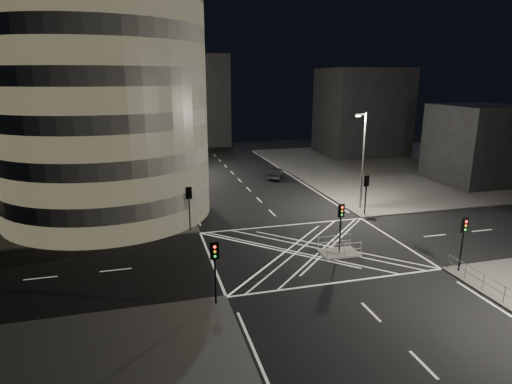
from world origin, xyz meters
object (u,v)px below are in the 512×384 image
object	(u,v)px
traffic_signal_fr	(366,188)
street_lamp_left_far	(165,137)
traffic_signal_island	(341,219)
central_island	(339,253)
traffic_signal_fl	(189,200)
sedan	(276,173)
traffic_signal_nr	(463,234)
street_lamp_left_near	(176,161)
street_lamp_right_far	(363,158)
traffic_signal_nl	(215,262)

from	to	relation	value
traffic_signal_fr	street_lamp_left_far	xyz separation A→B (m)	(-18.24, 23.20, 2.63)
traffic_signal_island	central_island	bearing A→B (deg)	0.00
traffic_signal_fl	traffic_signal_island	size ratio (longest dim) A/B	1.00
traffic_signal_island	sedan	size ratio (longest dim) A/B	0.89
traffic_signal_island	street_lamp_left_far	bearing A→B (deg)	109.95
traffic_signal_fl	traffic_signal_nr	bearing A→B (deg)	-37.69
street_lamp_left_near	street_lamp_right_far	distance (m)	19.11
traffic_signal_fr	traffic_signal_island	bearing A→B (deg)	-129.33
traffic_signal_nl	traffic_signal_nr	bearing A→B (deg)	0.00
central_island	sedan	xyz separation A→B (m)	(3.03, 26.19, 0.67)
traffic_signal_fr	traffic_signal_island	world-z (taller)	same
traffic_signal_nr	traffic_signal_island	xyz separation A→B (m)	(-6.80, 5.30, 0.00)
traffic_signal_nl	traffic_signal_island	distance (m)	12.03
traffic_signal_island	sedan	world-z (taller)	traffic_signal_island
street_lamp_left_far	street_lamp_right_far	world-z (taller)	same
street_lamp_left_near	street_lamp_right_far	xyz separation A→B (m)	(18.87, -3.00, 0.00)
central_island	traffic_signal_fl	size ratio (longest dim) A/B	0.75
traffic_signal_fr	traffic_signal_fl	bearing A→B (deg)	180.00
street_lamp_left_near	traffic_signal_fl	bearing A→B (deg)	-83.03
central_island	traffic_signal_nl	bearing A→B (deg)	-153.86
sedan	street_lamp_left_near	bearing A→B (deg)	65.20
traffic_signal_island	street_lamp_left_far	xyz separation A→B (m)	(-11.44, 31.50, 2.63)
street_lamp_left_near	sedan	distance (m)	19.83
traffic_signal_fl	traffic_signal_island	distance (m)	13.62
traffic_signal_fl	street_lamp_left_near	world-z (taller)	street_lamp_left_near
central_island	traffic_signal_fl	bearing A→B (deg)	142.46
traffic_signal_nr	street_lamp_right_far	size ratio (longest dim) A/B	0.40
street_lamp_left_far	traffic_signal_nr	bearing A→B (deg)	-63.64
traffic_signal_nr	sedan	world-z (taller)	traffic_signal_nr
traffic_signal_fr	street_lamp_left_far	size ratio (longest dim) A/B	0.40
traffic_signal_nl	traffic_signal_island	xyz separation A→B (m)	(10.80, 5.30, 0.00)
traffic_signal_fr	traffic_signal_nr	world-z (taller)	same
street_lamp_left_near	street_lamp_right_far	size ratio (longest dim) A/B	1.00
traffic_signal_fl	traffic_signal_nl	world-z (taller)	same
central_island	traffic_signal_nl	size ratio (longest dim) A/B	0.75
traffic_signal_fl	traffic_signal_nl	distance (m)	13.60
street_lamp_left_near	street_lamp_right_far	world-z (taller)	same
central_island	street_lamp_left_near	xyz separation A→B (m)	(-11.44, 13.50, 5.47)
sedan	street_lamp_right_far	bearing A→B (deg)	129.64
traffic_signal_fl	traffic_signal_nr	size ratio (longest dim) A/B	1.00
traffic_signal_fl	traffic_signal_nl	size ratio (longest dim) A/B	1.00
street_lamp_left_far	street_lamp_right_far	xyz separation A→B (m)	(18.87, -21.00, 0.00)
traffic_signal_fl	street_lamp_right_far	distance (m)	18.55
street_lamp_left_near	central_island	bearing A→B (deg)	-49.73
central_island	traffic_signal_fr	distance (m)	11.10
traffic_signal_fl	traffic_signal_island	world-z (taller)	same
traffic_signal_island	street_lamp_left_far	world-z (taller)	street_lamp_left_far
traffic_signal_nr	central_island	bearing A→B (deg)	142.07
street_lamp_left_near	street_lamp_left_far	size ratio (longest dim) A/B	1.00
traffic_signal_fr	street_lamp_left_far	distance (m)	29.63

